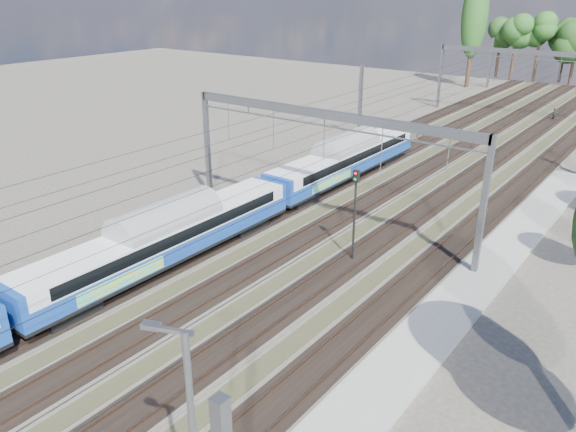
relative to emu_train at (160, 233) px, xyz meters
The scene contains 7 objects.
track_bed 26.88m from the emu_train, 80.32° to the left, with size 21.00×130.00×0.34m.
platform 16.74m from the emu_train, ahead, with size 3.00×70.00×0.30m, color gray.
catenary 34.61m from the emu_train, 81.93° to the left, with size 25.65×130.00×9.00m.
poplar 80.54m from the emu_train, 97.18° to the left, with size 4.40×4.40×19.04m.
emu_train is the anchor object (origin of this frame).
worker 61.12m from the emu_train, 81.42° to the left, with size 0.60×0.39×1.65m, color black.
signal_near 12.33m from the emu_train, 43.49° to the left, with size 0.40×0.37×6.27m.
Camera 1 is at (20.94, -1.98, 16.91)m, focal length 35.00 mm.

